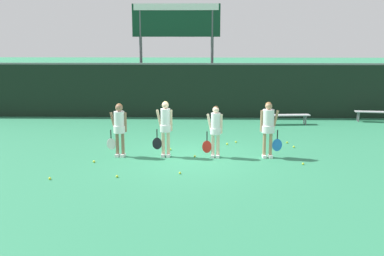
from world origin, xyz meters
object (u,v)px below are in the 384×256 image
object	(u,v)px
scoreboard	(176,28)
bench_far	(374,113)
player_0	(119,125)
player_3	(268,125)
tennis_ball_4	(294,147)
tennis_ball_10	(170,149)
tennis_ball_7	(195,156)
player_2	(215,128)
tennis_ball_9	(94,162)
bench_courtside	(286,116)
tennis_ball_3	(236,142)
tennis_ball_1	(227,144)
tennis_ball_6	(287,142)
tennis_ball_2	(111,148)
tennis_ball_8	(180,173)
tennis_ball_11	(303,164)
player_1	(165,124)
tennis_ball_5	(50,178)
tennis_ball_0	(117,176)

from	to	relation	value
scoreboard	bench_far	size ratio (longest dim) A/B	3.15
player_0	player_3	world-z (taller)	player_3
tennis_ball_4	tennis_ball_10	bearing A→B (deg)	-173.69
player_3	tennis_ball_7	size ratio (longest dim) A/B	26.94
player_2	tennis_ball_4	size ratio (longest dim) A/B	22.96
player_0	tennis_ball_9	distance (m)	1.39
bench_courtside	bench_far	world-z (taller)	bench_far
tennis_ball_3	scoreboard	bearing A→B (deg)	111.05
tennis_ball_1	tennis_ball_6	xyz separation A→B (m)	(2.14, 0.29, -0.00)
bench_courtside	tennis_ball_2	bearing A→B (deg)	-150.49
tennis_ball_8	bench_courtside	bearing A→B (deg)	60.18
tennis_ball_1	tennis_ball_7	size ratio (longest dim) A/B	1.09
player_2	tennis_ball_10	xyz separation A→B (m)	(-1.47, 0.82, -0.91)
tennis_ball_4	bench_courtside	bearing A→B (deg)	83.97
player_0	player_3	xyz separation A→B (m)	(4.64, 0.01, 0.04)
player_0	tennis_ball_2	size ratio (longest dim) A/B	24.09
player_2	player_3	distance (m)	1.64
tennis_ball_9	tennis_ball_11	bearing A→B (deg)	-0.53
tennis_ball_2	tennis_ball_8	bearing A→B (deg)	-47.81
tennis_ball_2	tennis_ball_1	bearing A→B (deg)	10.47
player_3	tennis_ball_7	xyz separation A→B (m)	(-2.28, -0.05, -1.01)
tennis_ball_6	tennis_ball_11	size ratio (longest dim) A/B	1.09
player_1	tennis_ball_9	bearing A→B (deg)	-157.50
scoreboard	tennis_ball_3	size ratio (longest dim) A/B	80.45
bench_far	tennis_ball_1	xyz separation A→B (m)	(-6.75, -4.55, -0.37)
player_0	tennis_ball_5	distance (m)	2.97
player_0	player_2	size ratio (longest dim) A/B	1.04
player_2	bench_courtside	bearing A→B (deg)	66.60
player_2	tennis_ball_11	bearing A→B (deg)	-10.55
tennis_ball_6	tennis_ball_11	xyz separation A→B (m)	(-0.01, -2.72, -0.00)
tennis_ball_7	tennis_ball_3	bearing A→B (deg)	54.52
tennis_ball_4	player_1	bearing A→B (deg)	-163.60
scoreboard	tennis_ball_0	world-z (taller)	scoreboard
tennis_ball_2	tennis_ball_6	size ratio (longest dim) A/B	1.01
player_1	tennis_ball_4	size ratio (longest dim) A/B	24.91
tennis_ball_0	tennis_ball_10	size ratio (longest dim) A/B	1.00
tennis_ball_9	player_1	bearing A→B (deg)	20.20
tennis_ball_8	tennis_ball_2	bearing A→B (deg)	132.19
scoreboard	tennis_ball_10	distance (m)	8.71
player_3	tennis_ball_0	size ratio (longest dim) A/B	25.74
bench_courtside	tennis_ball_6	size ratio (longest dim) A/B	30.33
tennis_ball_2	tennis_ball_10	size ratio (longest dim) A/B	1.03
player_0	tennis_ball_9	size ratio (longest dim) A/B	23.76
scoreboard	bench_far	distance (m)	9.96
tennis_ball_4	tennis_ball_6	distance (m)	0.65
tennis_ball_1	tennis_ball_11	distance (m)	3.23
tennis_ball_10	tennis_ball_11	world-z (taller)	tennis_ball_10
tennis_ball_0	tennis_ball_4	size ratio (longest dim) A/B	0.96
tennis_ball_2	tennis_ball_5	bearing A→B (deg)	-106.05
tennis_ball_5	tennis_ball_4	bearing A→B (deg)	27.34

